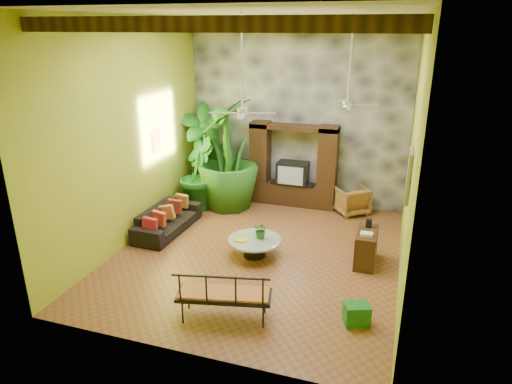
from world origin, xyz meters
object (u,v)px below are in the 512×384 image
(wicker_armchair, at_px, (351,200))
(iron_bench, at_px, (222,293))
(tall_plant_b, at_px, (196,173))
(coffee_table, at_px, (254,245))
(tall_plant_c, at_px, (227,154))
(tall_plant_a, at_px, (205,153))
(ceiling_fan_back, at_px, (348,94))
(side_console, at_px, (366,247))
(green_bin, at_px, (357,314))
(sofa, at_px, (168,219))
(ceiling_fan_front, at_px, (242,101))
(entertainment_center, at_px, (293,171))

(wicker_armchair, relative_size, iron_bench, 0.48)
(tall_plant_b, bearing_deg, coffee_table, -42.53)
(tall_plant_c, bearing_deg, iron_bench, -69.71)
(tall_plant_a, distance_m, tall_plant_c, 0.92)
(ceiling_fan_back, distance_m, iron_bench, 4.93)
(ceiling_fan_back, bearing_deg, side_console, -53.22)
(coffee_table, xyz_separation_m, iron_bench, (0.22, -2.39, 0.28))
(green_bin, bearing_deg, sofa, 154.25)
(ceiling_fan_front, distance_m, coffee_table, 3.16)
(tall_plant_a, height_order, side_console, tall_plant_a)
(entertainment_center, xyz_separation_m, iron_bench, (0.18, -5.68, -0.43))
(ceiling_fan_front, distance_m, iron_bench, 3.60)
(wicker_armchair, bearing_deg, tall_plant_b, -23.43)
(entertainment_center, xyz_separation_m, wicker_armchair, (1.67, -0.17, -0.60))
(entertainment_center, height_order, wicker_armchair, entertainment_center)
(ceiling_fan_back, relative_size, sofa, 0.88)
(entertainment_center, xyz_separation_m, ceiling_fan_back, (1.60, -1.94, 2.44))
(coffee_table, bearing_deg, tall_plant_b, 137.47)
(tall_plant_b, height_order, tall_plant_c, tall_plant_c)
(entertainment_center, height_order, side_console, entertainment_center)
(tall_plant_a, distance_m, coffee_table, 3.95)
(ceiling_fan_back, distance_m, tall_plant_a, 4.78)
(iron_bench, bearing_deg, ceiling_fan_back, 56.62)
(tall_plant_a, bearing_deg, ceiling_fan_back, -20.93)
(ceiling_fan_back, bearing_deg, iron_bench, -110.72)
(sofa, bearing_deg, tall_plant_b, -0.10)
(ceiling_fan_front, relative_size, wicker_armchair, 2.30)
(wicker_armchair, bearing_deg, entertainment_center, -42.25)
(sofa, xyz_separation_m, iron_bench, (2.65, -2.96, 0.22))
(ceiling_fan_front, bearing_deg, sofa, 160.35)
(ceiling_fan_front, distance_m, wicker_armchair, 4.90)
(ceiling_fan_back, height_order, green_bin, ceiling_fan_back)
(wicker_armchair, bearing_deg, ceiling_fan_back, 51.26)
(coffee_table, bearing_deg, green_bin, -36.25)
(tall_plant_c, bearing_deg, tall_plant_b, -156.22)
(tall_plant_b, distance_m, iron_bench, 5.27)
(ceiling_fan_front, relative_size, green_bin, 4.43)
(tall_plant_a, relative_size, side_console, 3.03)
(tall_plant_a, bearing_deg, green_bin, -44.13)
(ceiling_fan_front, height_order, tall_plant_c, ceiling_fan_front)
(entertainment_center, xyz_separation_m, tall_plant_c, (-1.63, -0.78, 0.55))
(wicker_armchair, relative_size, green_bin, 1.92)
(tall_plant_b, bearing_deg, sofa, -91.86)
(green_bin, bearing_deg, ceiling_fan_back, 103.71)
(entertainment_center, relative_size, tall_plant_c, 0.79)
(ceiling_fan_back, xyz_separation_m, side_console, (0.70, -0.94, -3.04))
(tall_plant_a, relative_size, iron_bench, 1.65)
(wicker_armchair, distance_m, side_console, 2.78)
(ceiling_fan_front, distance_m, tall_plant_a, 4.36)
(wicker_armchair, bearing_deg, sofa, -4.77)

